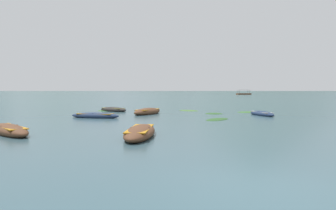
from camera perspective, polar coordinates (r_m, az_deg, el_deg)
ground_plane at (r=1506.74m, az=4.23°, el=2.61°), size 6000.00×6000.00×0.00m
mountain_1 at (r=2454.84m, az=-20.16°, el=6.37°), size 1319.41×1319.41×332.40m
mountain_2 at (r=1794.47m, az=0.98°, el=6.24°), size 836.95×836.95×225.79m
mountain_3 at (r=2023.20m, az=15.71°, el=10.06°), size 1339.15×1339.15×529.87m
rowboat_1 at (r=17.07m, az=-27.08°, el=-4.10°), size 4.02×3.90×0.59m
rowboat_2 at (r=14.37m, az=-5.15°, el=-5.01°), size 1.34×4.57×0.62m
rowboat_3 at (r=31.96m, az=-9.99°, el=-0.84°), size 3.60×2.98×0.54m
rowboat_5 at (r=24.68m, az=-13.21°, el=-1.92°), size 4.05×1.73×0.52m
rowboat_7 at (r=27.87m, az=-3.79°, el=-1.23°), size 2.74×4.37×0.69m
rowboat_8 at (r=27.49m, az=16.80°, el=-1.53°), size 1.92×3.64×0.47m
ferry_0 at (r=155.41m, az=13.70°, el=2.01°), size 7.53×4.66×2.54m
weed_patch_0 at (r=31.22m, az=14.98°, el=-1.29°), size 3.17×2.52×0.14m
weed_patch_1 at (r=22.91m, az=9.03°, el=-2.64°), size 2.41×3.00×0.14m
weed_patch_2 at (r=32.52m, az=-10.77°, el=-1.08°), size 2.99×2.19×0.14m
weed_patch_3 at (r=28.51m, az=8.42°, el=-1.59°), size 1.66×1.72×0.14m
weed_patch_4 at (r=32.53m, az=3.80°, el=-1.04°), size 2.69×2.73×0.14m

